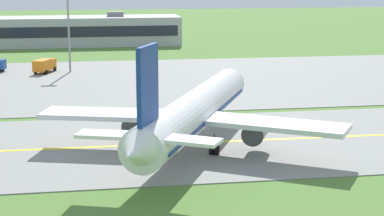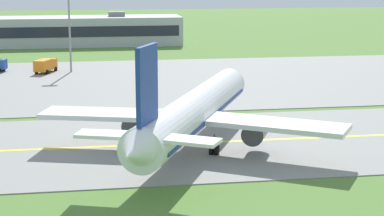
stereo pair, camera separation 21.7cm
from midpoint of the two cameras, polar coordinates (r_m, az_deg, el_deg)
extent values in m
plane|color=#517A33|center=(72.44, 0.47, -3.10)|extent=(500.00, 500.00, 0.00)
cube|color=gray|center=(72.42, 0.47, -3.06)|extent=(240.00, 28.00, 0.10)
cube|color=gray|center=(114.63, 1.82, 2.51)|extent=(140.00, 52.00, 0.10)
cube|color=yellow|center=(72.41, 0.47, -3.02)|extent=(220.00, 0.60, 0.01)
cylinder|color=white|center=(69.52, 0.18, -0.17)|extent=(17.86, 32.55, 4.00)
cone|color=white|center=(86.90, 3.33, 2.25)|extent=(4.54, 3.95, 3.80)
cone|color=white|center=(52.40, -5.12, -3.81)|extent=(4.43, 4.33, 3.40)
cube|color=navy|center=(69.63, 0.18, -0.58)|extent=(16.79, 30.12, 0.36)
cube|color=#1E232D|center=(84.67, 3.02, 2.48)|extent=(3.84, 3.06, 0.70)
cube|color=white|center=(70.28, -7.00, -0.55)|extent=(15.75, 8.92, 0.50)
cylinder|color=#47474C|center=(71.69, -4.89, -1.40)|extent=(3.51, 4.05, 2.30)
cylinder|color=black|center=(73.16, -4.45, -1.12)|extent=(2.01, 1.11, 2.10)
cube|color=white|center=(65.83, 6.83, -1.40)|extent=(15.21, 12.15, 0.50)
cylinder|color=#47474C|center=(68.38, 5.40, -2.07)|extent=(3.51, 4.05, 2.30)
cylinder|color=black|center=(69.91, 5.63, -1.76)|extent=(2.01, 1.11, 2.10)
cube|color=navy|center=(54.45, -3.97, 2.04)|extent=(2.20, 4.16, 6.50)
cube|color=white|center=(56.32, -7.05, -2.32)|extent=(6.45, 4.20, 0.30)
cube|color=white|center=(54.25, -0.77, -2.78)|extent=(6.38, 5.13, 0.30)
cylinder|color=slate|center=(82.45, 2.55, -0.27)|extent=(0.24, 0.24, 1.65)
cylinder|color=black|center=(82.63, 2.54, -0.83)|extent=(0.78, 1.15, 1.10)
cylinder|color=slate|center=(69.02, -2.35, -2.68)|extent=(0.24, 0.24, 1.65)
cylinder|color=black|center=(69.32, -2.56, -3.33)|extent=(0.78, 1.15, 1.10)
cylinder|color=black|center=(69.16, -2.12, -3.36)|extent=(0.78, 1.15, 1.10)
cylinder|color=slate|center=(67.67, 1.86, -2.98)|extent=(0.24, 0.24, 1.65)
cylinder|color=black|center=(67.95, 1.63, -3.64)|extent=(0.78, 1.15, 1.10)
cylinder|color=black|center=(67.82, 2.08, -3.67)|extent=(0.78, 1.15, 1.10)
cube|color=#264CA5|center=(127.51, -16.34, 3.65)|extent=(2.22, 2.37, 1.80)
cube|color=#1E232D|center=(127.20, -16.03, 3.79)|extent=(0.55, 1.82, 0.81)
cylinder|color=orange|center=(127.38, -16.37, 4.10)|extent=(0.20, 0.20, 0.18)
cylinder|color=black|center=(128.58, -16.16, 3.25)|extent=(0.95, 0.50, 0.90)
cube|color=orange|center=(126.30, -12.28, 3.79)|extent=(2.53, 2.42, 1.80)
cube|color=#1E232D|center=(126.95, -12.14, 3.98)|extent=(1.75, 0.80, 0.81)
cube|color=orange|center=(123.60, -12.87, 3.63)|extent=(3.53, 4.68, 2.00)
cylinder|color=orange|center=(126.17, -12.30, 4.23)|extent=(0.20, 0.20, 0.18)
cylinder|color=black|center=(126.87, -12.67, 3.32)|extent=(0.62, 0.95, 0.90)
cylinder|color=black|center=(126.03, -11.85, 3.30)|extent=(0.62, 0.95, 0.90)
cylinder|color=black|center=(123.48, -13.45, 3.06)|extent=(0.62, 0.95, 0.90)
cylinder|color=black|center=(122.57, -12.57, 3.04)|extent=(0.62, 0.95, 0.90)
cube|color=#B2B2B7|center=(169.11, -10.32, 6.57)|extent=(53.64, 12.74, 7.14)
cube|color=#1E232D|center=(162.68, -10.35, 6.49)|extent=(51.49, 0.10, 2.57)
cube|color=slate|center=(168.95, -6.70, 8.09)|extent=(4.00, 4.00, 1.20)
cylinder|color=gray|center=(123.82, -10.66, 6.26)|extent=(0.36, 0.36, 14.00)
camera|label=1|loc=(0.11, -90.09, -0.02)|focal=61.59mm
camera|label=2|loc=(0.11, 89.91, 0.02)|focal=61.59mm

